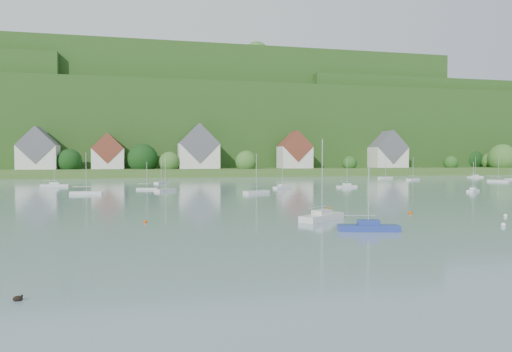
# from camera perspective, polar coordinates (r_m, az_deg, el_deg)

# --- Properties ---
(far_shore_strip) EXTENTS (600.00, 60.00, 3.00)m
(far_shore_strip) POSITION_cam_1_polar(r_m,az_deg,el_deg) (206.28, -8.59, 0.54)
(far_shore_strip) COLOR #335821
(far_shore_strip) RESTS_ON ground
(forested_ridge) EXTENTS (620.00, 181.22, 69.89)m
(forested_ridge) POSITION_cam_1_polar(r_m,az_deg,el_deg) (275.10, -9.64, 5.37)
(forested_ridge) COLOR #1D4215
(forested_ridge) RESTS_ON ground
(village_building_0) EXTENTS (14.00, 10.40, 16.00)m
(village_building_0) POSITION_cam_1_polar(r_m,az_deg,el_deg) (196.54, -24.52, 2.63)
(village_building_0) COLOR silver
(village_building_0) RESTS_ON far_shore_strip
(village_building_1) EXTENTS (12.00, 9.36, 14.00)m
(village_building_1) POSITION_cam_1_polar(r_m,az_deg,el_deg) (195.11, -17.17, 2.51)
(village_building_1) COLOR silver
(village_building_1) RESTS_ON far_shore_strip
(village_building_2) EXTENTS (16.00, 11.44, 18.00)m
(village_building_2) POSITION_cam_1_polar(r_m,az_deg,el_deg) (194.74, -6.86, 3.03)
(village_building_2) COLOR silver
(village_building_2) RESTS_ON far_shore_strip
(village_building_3) EXTENTS (13.00, 10.40, 15.50)m
(village_building_3) POSITION_cam_1_polar(r_m,az_deg,el_deg) (201.05, 4.63, 2.77)
(village_building_3) COLOR silver
(village_building_3) RESTS_ON far_shore_strip
(village_building_4) EXTENTS (15.00, 10.40, 16.50)m
(village_building_4) POSITION_cam_1_polar(r_m,az_deg,el_deg) (222.43, 15.44, 2.68)
(village_building_4) COLOR silver
(village_building_4) RESTS_ON far_shore_strip
(near_sailboat_1) EXTENTS (6.12, 3.08, 7.96)m
(near_sailboat_1) POSITION_cam_1_polar(r_m,az_deg,el_deg) (47.90, 13.23, -5.87)
(near_sailboat_1) COLOR navy
(near_sailboat_1) RESTS_ON ground
(near_sailboat_3) EXTENTS (6.57, 5.74, 9.25)m
(near_sailboat_3) POSITION_cam_1_polar(r_m,az_deg,el_deg) (55.23, 7.86, -4.74)
(near_sailboat_3) COLOR silver
(near_sailboat_3) RESTS_ON ground
(mooring_buoy_1) EXTENTS (0.50, 0.50, 0.50)m
(mooring_buoy_1) POSITION_cam_1_polar(r_m,az_deg,el_deg) (56.04, 27.37, -5.34)
(mooring_buoy_1) COLOR silver
(mooring_buoy_1) RESTS_ON ground
(mooring_buoy_2) EXTENTS (0.47, 0.47, 0.47)m
(mooring_buoy_2) POSITION_cam_1_polar(r_m,az_deg,el_deg) (63.99, 17.92, -4.31)
(mooring_buoy_2) COLOR #CF4200
(mooring_buoy_2) RESTS_ON ground
(mooring_buoy_3) EXTENTS (0.45, 0.45, 0.45)m
(mooring_buoy_3) POSITION_cam_1_polar(r_m,az_deg,el_deg) (67.28, 8.74, -3.92)
(mooring_buoy_3) COLOR #CF4200
(mooring_buoy_3) RESTS_ON ground
(mooring_buoy_4) EXTENTS (0.45, 0.45, 0.45)m
(mooring_buoy_4) POSITION_cam_1_polar(r_m,az_deg,el_deg) (65.20, 27.57, -4.33)
(mooring_buoy_4) COLOR silver
(mooring_buoy_4) RESTS_ON ground
(mooring_buoy_5) EXTENTS (0.40, 0.40, 0.40)m
(mooring_buoy_5) POSITION_cam_1_polar(r_m,az_deg,el_deg) (53.88, -13.07, -5.45)
(mooring_buoy_5) COLOR #CF4200
(mooring_buoy_5) RESTS_ON ground
(duck_pair) EXTENTS (1.69, 1.50, 0.34)m
(duck_pair) POSITION_cam_1_polar(r_m,az_deg,el_deg) (26.63, -28.09, -13.20)
(duck_pair) COLOR black
(duck_pair) RESTS_ON ground
(far_sailboat_cluster) EXTENTS (189.26, 70.36, 8.71)m
(far_sailboat_cluster) POSITION_cam_1_polar(r_m,az_deg,el_deg) (127.27, 0.69, -0.90)
(far_sailboat_cluster) COLOR silver
(far_sailboat_cluster) RESTS_ON ground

